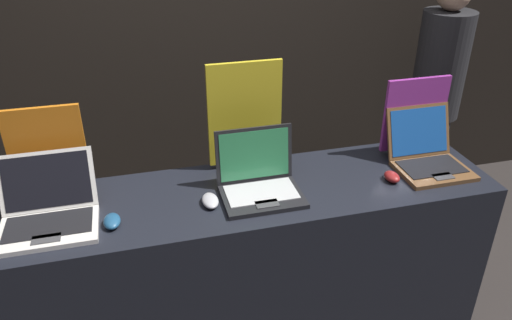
{
  "coord_description": "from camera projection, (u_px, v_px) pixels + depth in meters",
  "views": [
    {
      "loc": [
        -0.48,
        -1.51,
        2.05
      ],
      "look_at": [
        -0.01,
        0.28,
        1.03
      ],
      "focal_mm": 35.0,
      "sensor_mm": 36.0,
      "label": 1
    }
  ],
  "objects": [
    {
      "name": "mouse_middle",
      "position": [
        210.0,
        201.0,
        2.08
      ],
      "size": [
        0.07,
        0.12,
        0.03
      ],
      "color": "#B2B2B7",
      "rests_on": "display_counter"
    },
    {
      "name": "promo_stand_middle",
      "position": [
        246.0,
        118.0,
        2.27
      ],
      "size": [
        0.34,
        0.07,
        0.51
      ],
      "color": "black",
      "rests_on": "display_counter"
    },
    {
      "name": "person_bystander",
      "position": [
        434.0,
        104.0,
        3.15
      ],
      "size": [
        0.31,
        0.31,
        1.61
      ],
      "color": "#282833",
      "rests_on": "ground_plane"
    },
    {
      "name": "promo_stand_front",
      "position": [
        48.0,
        153.0,
        2.09
      ],
      "size": [
        0.31,
        0.07,
        0.39
      ],
      "color": "black",
      "rests_on": "display_counter"
    },
    {
      "name": "mouse_front",
      "position": [
        112.0,
        221.0,
        1.95
      ],
      "size": [
        0.07,
        0.1,
        0.04
      ],
      "color": "navy",
      "rests_on": "display_counter"
    },
    {
      "name": "laptop_middle",
      "position": [
        260.0,
        180.0,
        2.14
      ],
      "size": [
        0.34,
        0.28,
        0.27
      ],
      "color": "black",
      "rests_on": "display_counter"
    },
    {
      "name": "mouse_back",
      "position": [
        392.0,
        177.0,
        2.24
      ],
      "size": [
        0.06,
        0.09,
        0.04
      ],
      "color": "maroon",
      "rests_on": "display_counter"
    },
    {
      "name": "wall_back",
      "position": [
        204.0,
        8.0,
        3.03
      ],
      "size": [
        8.0,
        0.05,
        2.8
      ],
      "color": "black",
      "rests_on": "ground_plane"
    },
    {
      "name": "display_counter",
      "position": [
        258.0,
        267.0,
        2.4
      ],
      "size": [
        2.12,
        0.56,
        0.88
      ],
      "color": "black",
      "rests_on": "ground_plane"
    },
    {
      "name": "promo_stand_back",
      "position": [
        414.0,
        118.0,
        2.42
      ],
      "size": [
        0.32,
        0.07,
        0.38
      ],
      "color": "black",
      "rests_on": "display_counter"
    },
    {
      "name": "laptop_front",
      "position": [
        48.0,
        210.0,
        1.95
      ],
      "size": [
        0.37,
        0.35,
        0.24
      ],
      "color": "silver",
      "rests_on": "display_counter"
    },
    {
      "name": "laptop_back",
      "position": [
        427.0,
        155.0,
        2.34
      ],
      "size": [
        0.32,
        0.34,
        0.26
      ],
      "color": "brown",
      "rests_on": "display_counter"
    }
  ]
}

